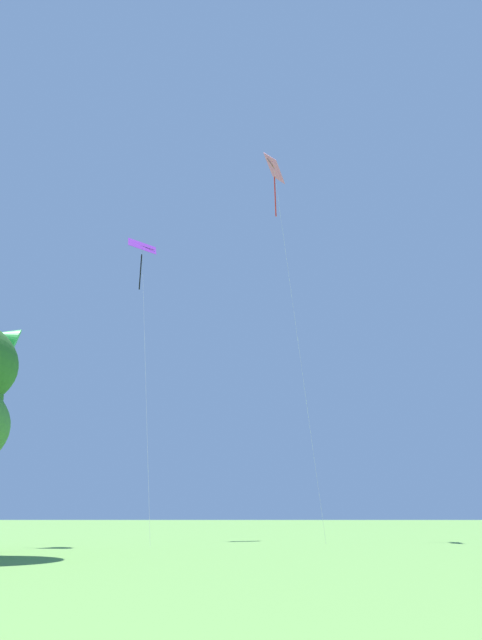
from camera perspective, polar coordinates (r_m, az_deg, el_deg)
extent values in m
cone|color=green|center=(39.27, -21.86, -1.70)|extent=(2.72, 2.64, 2.35)
cube|color=purple|center=(49.92, -9.42, 6.98)|extent=(2.43, 2.12, 1.63)
cylinder|color=#3F382D|center=(49.92, -9.42, 6.98)|extent=(1.92, 0.50, 0.55)
cylinder|color=black|center=(49.04, -9.58, 4.56)|extent=(0.20, 0.20, 3.03)
cylinder|color=silver|center=(41.55, -9.12, -4.58)|extent=(3.16, 9.35, 22.47)
cube|color=pink|center=(50.92, 3.19, 14.26)|extent=(1.85, 3.14, 2.07)
cylinder|color=#3F382D|center=(50.92, 3.19, 14.26)|extent=(1.25, 1.55, 0.96)
cylinder|color=red|center=(49.78, 3.29, 11.70)|extent=(0.21, 0.49, 3.45)
cylinder|color=silver|center=(42.85, 5.29, -0.80)|extent=(2.45, 4.43, 28.74)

